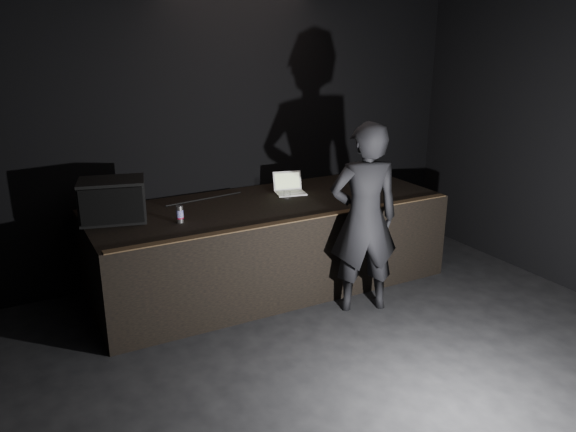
{
  "coord_description": "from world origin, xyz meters",
  "views": [
    {
      "loc": [
        -2.68,
        -2.75,
        2.82
      ],
      "look_at": [
        0.02,
        2.3,
        0.96
      ],
      "focal_mm": 35.0,
      "sensor_mm": 36.0,
      "label": 1
    }
  ],
  "objects_px": {
    "stage_riser": "(269,244)",
    "person": "(364,219)",
    "beer_can": "(180,214)",
    "laptop": "(289,187)",
    "stage_monitor": "(113,200)"
  },
  "relations": [
    {
      "from": "stage_monitor",
      "to": "person",
      "type": "height_order",
      "value": "person"
    },
    {
      "from": "beer_can",
      "to": "stage_monitor",
      "type": "bearing_deg",
      "value": 146.21
    },
    {
      "from": "beer_can",
      "to": "stage_riser",
      "type": "bearing_deg",
      "value": 10.83
    },
    {
      "from": "stage_riser",
      "to": "stage_monitor",
      "type": "distance_m",
      "value": 1.83
    },
    {
      "from": "beer_can",
      "to": "laptop",
      "type": "bearing_deg",
      "value": 17.39
    },
    {
      "from": "laptop",
      "to": "person",
      "type": "height_order",
      "value": "person"
    },
    {
      "from": "laptop",
      "to": "beer_can",
      "type": "bearing_deg",
      "value": -150.1
    },
    {
      "from": "stage_monitor",
      "to": "laptop",
      "type": "distance_m",
      "value": 2.09
    },
    {
      "from": "laptop",
      "to": "beer_can",
      "type": "relative_size",
      "value": 2.31
    },
    {
      "from": "beer_can",
      "to": "person",
      "type": "height_order",
      "value": "person"
    },
    {
      "from": "laptop",
      "to": "stage_monitor",
      "type": "bearing_deg",
      "value": -165.01
    },
    {
      "from": "stage_riser",
      "to": "person",
      "type": "distance_m",
      "value": 1.28
    },
    {
      "from": "stage_riser",
      "to": "stage_monitor",
      "type": "relative_size",
      "value": 5.46
    },
    {
      "from": "stage_riser",
      "to": "laptop",
      "type": "xyz_separation_m",
      "value": [
        0.41,
        0.26,
        0.56
      ]
    },
    {
      "from": "person",
      "to": "stage_monitor",
      "type": "bearing_deg",
      "value": -9.93
    }
  ]
}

